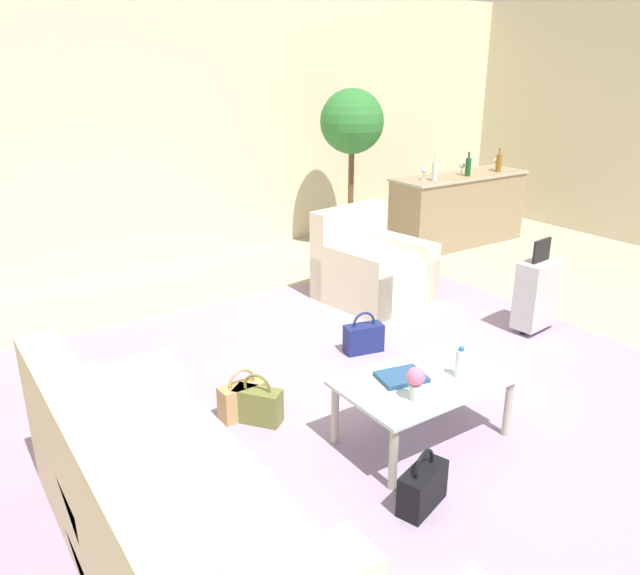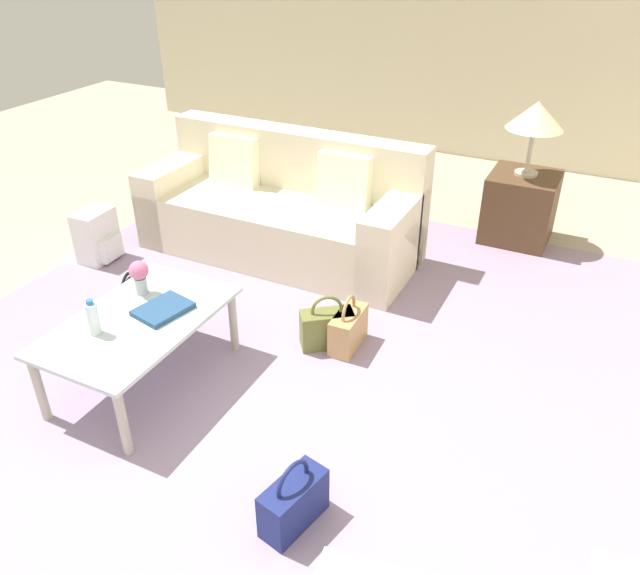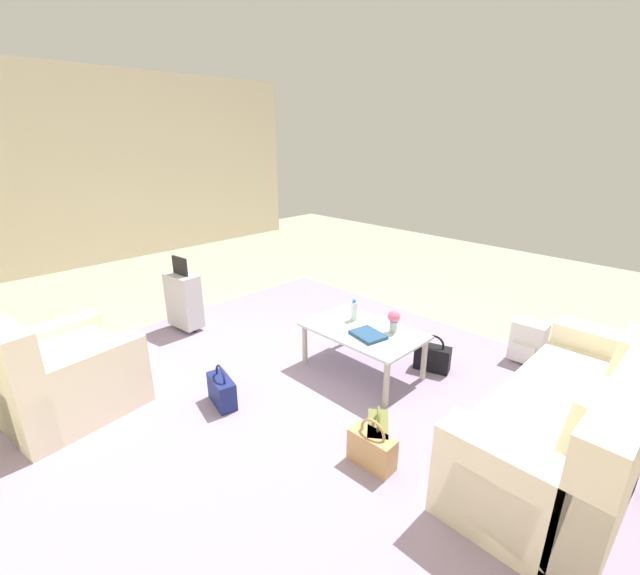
{
  "view_description": "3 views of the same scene",
  "coord_description": "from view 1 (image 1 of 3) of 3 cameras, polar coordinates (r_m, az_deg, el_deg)",
  "views": [
    {
      "loc": [
        -2.87,
        -2.97,
        2.29
      ],
      "look_at": [
        -0.68,
        0.23,
        0.87
      ],
      "focal_mm": 35.0,
      "sensor_mm": 36.0,
      "label": 1
    },
    {
      "loc": [
        1.65,
        1.62,
        2.3
      ],
      "look_at": [
        -0.87,
        0.36,
        0.6
      ],
      "focal_mm": 35.0,
      "sensor_mm": 36.0,
      "label": 2
    },
    {
      "loc": [
        -2.6,
        2.25,
        2.09
      ],
      "look_at": [
        -0.2,
        -0.14,
        0.87
      ],
      "focal_mm": 24.0,
      "sensor_mm": 36.0,
      "label": 3
    }
  ],
  "objects": [
    {
      "name": "wine_bottle_green",
      "position": [
        8.18,
        13.39,
        10.71
      ],
      "size": [
        0.07,
        0.07,
        0.3
      ],
      "color": "#194C23",
      "rests_on": "bar_console"
    },
    {
      "name": "flower_vase",
      "position": [
        3.67,
        8.73,
        -8.41
      ],
      "size": [
        0.11,
        0.11,
        0.21
      ],
      "color": "#B2B7BC",
      "rests_on": "coffee_table"
    },
    {
      "name": "suitcase_silver",
      "position": [
        5.81,
        19.17,
        -0.49
      ],
      "size": [
        0.42,
        0.27,
        0.85
      ],
      "color": "#B7B7BC",
      "rests_on": "ground"
    },
    {
      "name": "wine_glass_right_of_centre",
      "position": [
        8.75,
        15.83,
        11.02
      ],
      "size": [
        0.08,
        0.08,
        0.15
      ],
      "color": "silver",
      "rests_on": "bar_console"
    },
    {
      "name": "bar_console",
      "position": [
        8.37,
        12.51,
        7.07
      ],
      "size": [
        1.92,
        0.62,
        0.91
      ],
      "color": "#937F60",
      "rests_on": "ground"
    },
    {
      "name": "couch",
      "position": [
        3.17,
        -15.05,
        -19.45
      ],
      "size": [
        0.84,
        2.11,
        0.9
      ],
      "color": "beige",
      "rests_on": "ground"
    },
    {
      "name": "handbag_tan",
      "position": [
        4.32,
        -7.08,
        -10.09
      ],
      "size": [
        0.33,
        0.15,
        0.36
      ],
      "color": "tan",
      "rests_on": "ground"
    },
    {
      "name": "ground_plane",
      "position": [
        4.72,
        8.61,
        -9.16
      ],
      "size": [
        12.0,
        12.0,
        0.0
      ],
      "primitive_type": "plane",
      "color": "#A89E89"
    },
    {
      "name": "wine_bottle_amber",
      "position": [
        8.61,
        16.02,
        10.92
      ],
      "size": [
        0.07,
        0.07,
        0.3
      ],
      "color": "brown",
      "rests_on": "bar_console"
    },
    {
      "name": "area_rug",
      "position": [
        4.52,
        1.15,
        -10.28
      ],
      "size": [
        5.2,
        4.4,
        0.01
      ],
      "primitive_type": "cube",
      "color": "#9984A3",
      "rests_on": "ground"
    },
    {
      "name": "coffee_table_book",
      "position": [
        3.93,
        7.45,
        -8.1
      ],
      "size": [
        0.33,
        0.27,
        0.03
      ],
      "primitive_type": "cube",
      "rotation": [
        0.0,
        0.0,
        -0.21
      ],
      "color": "navy",
      "rests_on": "coffee_table"
    },
    {
      "name": "handbag_olive",
      "position": [
        4.25,
        -5.71,
        -10.61
      ],
      "size": [
        0.3,
        0.34,
        0.36
      ],
      "color": "olive",
      "rests_on": "ground"
    },
    {
      "name": "potted_ficus",
      "position": [
        7.79,
        2.92,
        13.5
      ],
      "size": [
        0.77,
        0.77,
        1.98
      ],
      "color": "#BCB299",
      "rests_on": "ground"
    },
    {
      "name": "armchair",
      "position": [
        6.3,
        4.49,
        1.62
      ],
      "size": [
        1.02,
        1.05,
        0.9
      ],
      "color": "beige",
      "rests_on": "ground"
    },
    {
      "name": "coffee_table",
      "position": [
        3.99,
        9.48,
        -8.93
      ],
      "size": [
        1.06,
        0.66,
        0.43
      ],
      "color": "silver",
      "rests_on": "ground"
    },
    {
      "name": "handbag_navy",
      "position": [
        5.19,
        4.01,
        -4.59
      ],
      "size": [
        0.34,
        0.21,
        0.36
      ],
      "color": "navy",
      "rests_on": "ground"
    },
    {
      "name": "wine_glass_leftmost",
      "position": [
        7.79,
        9.5,
        10.46
      ],
      "size": [
        0.08,
        0.08,
        0.15
      ],
      "color": "silver",
      "rests_on": "bar_console"
    },
    {
      "name": "wall_back",
      "position": [
        7.63,
        -12.37,
        14.08
      ],
      "size": [
        10.24,
        0.12,
        3.1
      ],
      "primitive_type": "cube",
      "color": "beige",
      "rests_on": "ground"
    },
    {
      "name": "wine_bottle_clear",
      "position": [
        7.77,
        10.45,
        10.45
      ],
      "size": [
        0.07,
        0.07,
        0.3
      ],
      "color": "silver",
      "rests_on": "bar_console"
    },
    {
      "name": "handbag_black",
      "position": [
        3.57,
        9.36,
        -17.54
      ],
      "size": [
        0.35,
        0.23,
        0.36
      ],
      "color": "black",
      "rests_on": "ground"
    },
    {
      "name": "wine_glass_left_of_centre",
      "position": [
        8.26,
        12.86,
        10.77
      ],
      "size": [
        0.08,
        0.08,
        0.15
      ],
      "color": "silver",
      "rests_on": "bar_console"
    },
    {
      "name": "water_bottle",
      "position": [
        3.99,
        12.7,
        -6.76
      ],
      "size": [
        0.06,
        0.06,
        0.2
      ],
      "color": "silver",
      "rests_on": "coffee_table"
    }
  ]
}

